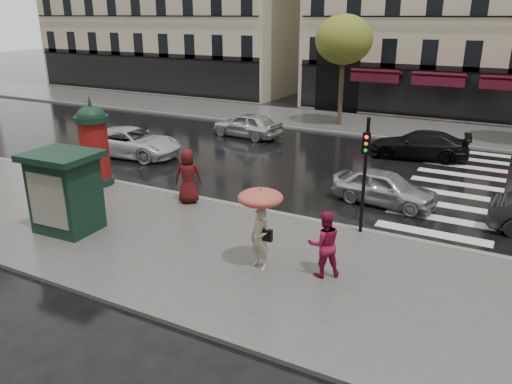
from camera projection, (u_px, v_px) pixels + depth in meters
The scene contains 17 objects.
ground at pixel (205, 243), 15.25m from camera, with size 160.00×160.00×0.00m, color black.
near_sidewalk at pixel (196, 247), 14.82m from camera, with size 90.00×7.00×0.12m, color #474744.
far_sidewalk at pixel (375, 126), 31.01m from camera, with size 90.00×6.00×0.12m, color #474744.
near_kerb at pixel (252, 209), 17.72m from camera, with size 90.00×0.25×0.14m, color slate.
far_kerb at pixel (361, 135), 28.52m from camera, with size 90.00×0.25×0.14m, color slate.
zebra_crossing at pixel (456, 184), 20.56m from camera, with size 3.60×11.75×0.01m, color silver.
tree_far_left at pixel (344, 40), 29.35m from camera, with size 3.40×3.40×6.64m.
woman_umbrella at pixel (260, 216), 13.02m from camera, with size 1.20×1.20×2.30m.
woman_red at pixel (324, 244), 12.83m from camera, with size 0.88×0.68×1.80m, color maroon.
man_burgundy at pixel (188, 176), 17.89m from camera, with size 0.97×0.63×1.98m, color #460E0F.
morris_column at pixel (94, 143), 19.64m from camera, with size 1.32×1.32×3.55m.
traffic_light at pixel (365, 165), 14.95m from camera, with size 0.25×0.35×3.64m.
newsstand at pixel (65, 191), 15.48m from camera, with size 2.18×1.87×2.53m.
car_silver at pixel (385, 188), 18.16m from camera, with size 1.52×3.78×1.29m, color #B0B0B5.
car_white at pixel (132, 142), 24.37m from camera, with size 2.30×4.98×1.38m, color silver.
car_black at pixel (419, 145), 24.02m from camera, with size 1.87×4.59×1.33m, color black.
car_far_silver at pixel (247, 125), 28.17m from camera, with size 1.65×4.11×1.40m, color silver.
Camera 1 is at (7.89, -11.47, 6.59)m, focal length 35.00 mm.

